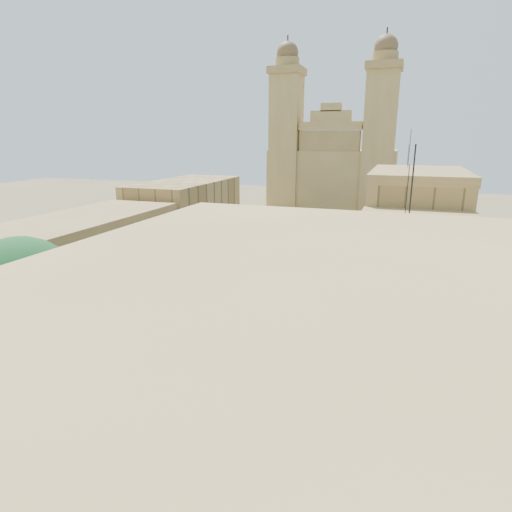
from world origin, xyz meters
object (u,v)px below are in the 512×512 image
Objects in this scene: church at (333,171)px; street_tree_d at (242,224)px; car_white_b at (315,256)px; pedestrian_c at (314,309)px; olive_pickup at (275,306)px; car_blue_a at (156,339)px; street_tree_c at (211,235)px; pedestrian_a at (318,360)px; car_dkblue at (270,240)px; bus_red_east at (290,321)px; ficus_tree at (25,296)px; street_tree_b at (167,258)px; street_tree_a at (98,297)px; red_truck at (146,372)px; car_cream at (265,314)px; car_blue_b at (299,232)px; bus_green_north at (36,387)px; bus_cream_east at (316,273)px; car_white_a at (250,278)px.

church is 8.62× the size of street_tree_d.
car_white_b is 20.10m from pedestrian_c.
olive_pickup is 11.93m from car_blue_a.
street_tree_c reaches higher than pedestrian_a.
street_tree_c is 12.74m from car_dkblue.
church is at bearing -105.30° from bus_red_east.
ficus_tree is 6.70× the size of pedestrian_c.
pedestrian_c is (17.61, -3.20, -2.67)m from street_tree_b.
bus_red_east is (16.50, 3.91, -1.54)m from street_tree_a.
church is at bearing -90.88° from car_white_b.
pedestrian_c is (17.02, 16.79, -5.28)m from ficus_tree.
street_tree_a is 0.78× the size of red_truck.
car_cream is 2.51× the size of pedestrian_a.
street_tree_c is at bearing 91.06° from ficus_tree.
ficus_tree is (-9.41, -74.61, -3.47)m from church.
street_tree_c is 1.59× the size of car_blue_a.
ficus_tree is at bearing -85.77° from street_tree_a.
car_blue_b is 34.94m from pedestrian_c.
pedestrian_c is at bearing 62.90° from red_truck.
bus_green_north is 31.98m from bus_cream_east.
car_blue_a is 43.75m from car_blue_b.
street_tree_d is 23.65m from bus_cream_east.
church reaches higher than car_white_a.
car_cream is (13.46, 6.61, -2.41)m from street_tree_a.
bus_cream_east is at bearing 49.41° from street_tree_a.
street_tree_d is 15.84m from car_white_b.
car_white_a is 2.16× the size of pedestrian_a.
street_tree_a is 0.88× the size of olive_pickup.
bus_cream_east is (1.94, 10.61, 0.27)m from olive_pickup.
street_tree_c is 0.52× the size of bus_green_north.
car_cream is 1.35× the size of car_white_b.
car_blue_b is at bearing 91.34° from red_truck.
pedestrian_a is at bearing -81.64° from church.
street_tree_c reaches higher than bus_green_north.
church reaches higher than car_white_b.
car_blue_b reaches higher than car_white_b.
car_white_b is (4.38, 35.76, -0.89)m from red_truck.
red_truck is 36.04m from car_white_b.
car_blue_a is 0.75× the size of car_cream.
car_dkblue is at bearing 77.65° from street_tree_b.
olive_pickup is 10.73m from pedestrian_a.
car_dkblue is at bearing 65.74° from street_tree_c.
car_blue_b is at bearing 83.42° from car_blue_a.
red_truck is (9.40, -31.24, -2.08)m from street_tree_c.
car_white_b is at bearing 18.18° from street_tree_c.
car_cream is at bearing -111.11° from olive_pickup.
street_tree_b reaches higher than street_tree_d.
red_truck is at bearing -68.28° from car_blue_a.
car_dkblue is at bearing -75.60° from bus_cream_east.
car_white_a is 20.43m from pedestrian_a.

